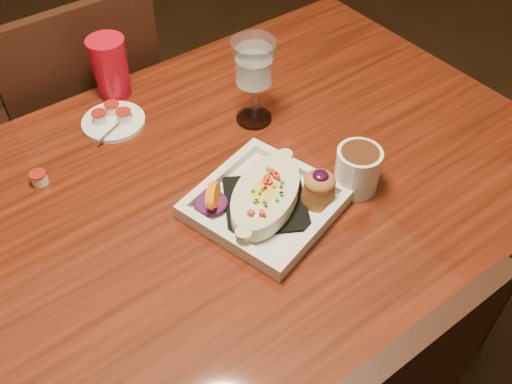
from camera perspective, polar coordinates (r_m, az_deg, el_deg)
floor at (r=1.74m, az=-3.88°, el=-17.80°), size 7.00×7.00×0.00m
table at (r=1.19m, az=-5.42°, el=-3.78°), size 1.50×0.90×0.75m
chair_far at (r=1.71m, az=-16.69°, el=6.18°), size 0.42×0.42×0.93m
plate at (r=1.07m, az=1.48°, el=-0.59°), size 0.30×0.30×0.08m
coffee_mug at (r=1.11m, az=10.19°, el=2.47°), size 0.12×0.09×0.09m
goblet at (r=1.20m, az=-0.22°, el=12.35°), size 0.09×0.09×0.20m
saucer at (r=1.30m, az=-14.10°, el=7.02°), size 0.14×0.14×0.09m
creamer_loose at (r=1.21m, az=-20.89°, el=1.33°), size 0.03×0.03×0.03m
red_tumbler at (r=1.36m, az=-14.35°, el=11.95°), size 0.09×0.09×0.14m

